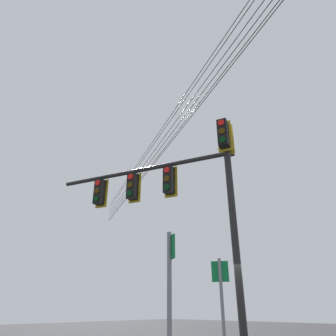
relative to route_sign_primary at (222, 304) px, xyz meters
The scene contains 4 objects.
signal_mast_assembly 4.04m from the route_sign_primary, 62.83° to the left, with size 2.51×6.20×6.84m.
route_sign_primary is the anchor object (origin of this frame).
route_sign_secondary 2.41m from the route_sign_primary, 164.47° to the right, with size 0.17×0.24×2.54m.
overhead_wire_span 8.29m from the route_sign_primary, 40.47° to the left, with size 15.45×31.65×1.94m.
Camera 1 is at (-7.91, -4.81, 1.46)m, focal length 32.39 mm.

